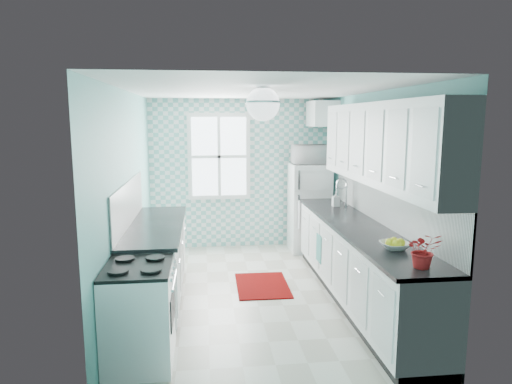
{
  "coord_description": "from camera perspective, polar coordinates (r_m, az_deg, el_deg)",
  "views": [
    {
      "loc": [
        -0.61,
        -5.44,
        2.17
      ],
      "look_at": [
        0.05,
        0.25,
        1.25
      ],
      "focal_mm": 32.0,
      "sensor_mm": 36.0,
      "label": 1
    }
  ],
  "objects": [
    {
      "name": "rug",
      "position": [
        6.12,
        0.79,
        -11.58
      ],
      "size": [
        0.68,
        0.97,
        0.02
      ],
      "primitive_type": "cube",
      "rotation": [
        0.0,
        0.0,
        -0.01
      ],
      "color": "maroon",
      "rests_on": "floor"
    },
    {
      "name": "floor",
      "position": [
        5.9,
        -0.21,
        -12.58
      ],
      "size": [
        3.0,
        4.4,
        0.02
      ],
      "primitive_type": "cube",
      "color": "beige",
      "rests_on": "ground"
    },
    {
      "name": "backsplash_left",
      "position": [
        5.53,
        -15.65,
        -1.39
      ],
      "size": [
        0.02,
        2.15,
        0.51
      ],
      "primitive_type": "cube",
      "color": "white",
      "rests_on": "wall_left"
    },
    {
      "name": "wall_back",
      "position": [
        7.73,
        -2.03,
        2.29
      ],
      "size": [
        3.0,
        0.02,
        2.5
      ],
      "primitive_type": "cube",
      "color": "#6BBAB4",
      "rests_on": "floor"
    },
    {
      "name": "ceiling",
      "position": [
        5.49,
        -0.23,
        12.67
      ],
      "size": [
        3.0,
        4.4,
        0.02
      ],
      "primitive_type": "cube",
      "color": "white",
      "rests_on": "wall_back"
    },
    {
      "name": "stove",
      "position": [
        4.33,
        -14.35,
        -14.39
      ],
      "size": [
        0.59,
        0.73,
        0.88
      ],
      "rotation": [
        0.0,
        0.0,
        0.05
      ],
      "color": "white",
      "rests_on": "floor"
    },
    {
      "name": "wall_right",
      "position": [
        5.91,
        14.48,
        -0.13
      ],
      "size": [
        0.02,
        4.4,
        2.5
      ],
      "primitive_type": "cube",
      "color": "#6BBAB4",
      "rests_on": "floor"
    },
    {
      "name": "window",
      "position": [
        7.63,
        -4.64,
        4.44
      ],
      "size": [
        1.04,
        0.05,
        1.44
      ],
      "color": "white",
      "rests_on": "wall_back"
    },
    {
      "name": "fridge",
      "position": [
        7.57,
        6.66,
        -1.95
      ],
      "size": [
        0.63,
        0.63,
        1.45
      ],
      "rotation": [
        0.0,
        0.0,
        -0.04
      ],
      "color": "beige",
      "rests_on": "floor"
    },
    {
      "name": "base_cabinets_left",
      "position": [
        5.67,
        -12.41,
        -8.76
      ],
      "size": [
        0.6,
        2.15,
        0.9
      ],
      "primitive_type": "cube",
      "color": "white",
      "rests_on": "floor"
    },
    {
      "name": "countertop_right",
      "position": [
        5.5,
        12.66,
        -4.26
      ],
      "size": [
        0.63,
        3.6,
        0.04
      ],
      "primitive_type": "cube",
      "color": "black",
      "rests_on": "base_cabinets_right"
    },
    {
      "name": "sink",
      "position": [
        6.55,
        9.59,
        -1.92
      ],
      "size": [
        0.54,
        0.45,
        0.53
      ],
      "rotation": [
        0.0,
        0.0,
        -0.04
      ],
      "color": "silver",
      "rests_on": "countertop_right"
    },
    {
      "name": "upper_cabinets_right",
      "position": [
        5.23,
        15.32,
        5.83
      ],
      "size": [
        0.33,
        3.2,
        0.9
      ],
      "primitive_type": "cube",
      "color": "white",
      "rests_on": "wall_right"
    },
    {
      "name": "dish_towel",
      "position": [
        6.12,
        7.89,
        -7.0
      ],
      "size": [
        0.08,
        0.24,
        0.36
      ],
      "primitive_type": "cube",
      "rotation": [
        0.0,
        0.0,
        -0.27
      ],
      "color": "#589F97",
      "rests_on": "base_cabinets_right"
    },
    {
      "name": "accent_wall",
      "position": [
        7.71,
        -2.02,
        2.27
      ],
      "size": [
        3.0,
        0.01,
        2.5
      ],
      "primitive_type": "cube",
      "color": "#6CB6AE",
      "rests_on": "wall_back"
    },
    {
      "name": "wall_left",
      "position": [
        5.6,
        -15.78,
        -0.7
      ],
      "size": [
        0.02,
        4.4,
        2.5
      ],
      "primitive_type": "cube",
      "color": "#6BBAB4",
      "rests_on": "floor"
    },
    {
      "name": "fruit_bowl",
      "position": [
        4.58,
        17.0,
        -6.43
      ],
      "size": [
        0.29,
        0.29,
        0.07
      ],
      "primitive_type": "imported",
      "rotation": [
        0.0,
        0.0,
        0.08
      ],
      "color": "white",
      "rests_on": "countertop_right"
    },
    {
      "name": "base_cabinets_right",
      "position": [
        5.63,
        12.64,
        -8.91
      ],
      "size": [
        0.6,
        3.6,
        0.9
      ],
      "primitive_type": "cube",
      "color": "white",
      "rests_on": "floor"
    },
    {
      "name": "potted_plant",
      "position": [
        4.07,
        20.23,
        -6.83
      ],
      "size": [
        0.32,
        0.29,
        0.31
      ],
      "primitive_type": "imported",
      "rotation": [
        0.0,
        0.0,
        -0.22
      ],
      "color": "#B01208",
      "rests_on": "countertop_right"
    },
    {
      "name": "countertop_left",
      "position": [
        5.54,
        -12.43,
        -4.13
      ],
      "size": [
        0.63,
        2.15,
        0.04
      ],
      "primitive_type": "cube",
      "color": "black",
      "rests_on": "base_cabinets_left"
    },
    {
      "name": "ceiling_light",
      "position": [
        4.69,
        0.88,
        10.98
      ],
      "size": [
        0.34,
        0.34,
        0.35
      ],
      "color": "silver",
      "rests_on": "ceiling"
    },
    {
      "name": "backsplash_right",
      "position": [
        5.55,
        15.72,
        -1.35
      ],
      "size": [
        0.02,
        3.6,
        0.51
      ],
      "primitive_type": "cube",
      "color": "white",
      "rests_on": "wall_right"
    },
    {
      "name": "soap_bottle",
      "position": [
        6.57,
        9.95,
        -0.86
      ],
      "size": [
        0.1,
        0.1,
        0.21
      ],
      "primitive_type": "imported",
      "rotation": [
        0.0,
        0.0,
        0.01
      ],
      "color": "#9BACB0",
      "rests_on": "countertop_right"
    },
    {
      "name": "upper_cabinet_fridge",
      "position": [
        7.52,
        8.23,
        9.64
      ],
      "size": [
        0.4,
        0.74,
        0.4
      ],
      "primitive_type": "cube",
      "color": "white",
      "rests_on": "wall_right"
    },
    {
      "name": "microwave",
      "position": [
        7.45,
        6.78,
        4.69
      ],
      "size": [
        0.57,
        0.4,
        0.31
      ],
      "primitive_type": "imported",
      "rotation": [
        0.0,
        0.0,
        3.18
      ],
      "color": "white",
      "rests_on": "fridge"
    },
    {
      "name": "wall_front",
      "position": [
        3.42,
        3.91,
        -6.55
      ],
      "size": [
        3.0,
        0.02,
        2.5
      ],
      "primitive_type": "cube",
      "color": "#6BBAB4",
      "rests_on": "floor"
    }
  ]
}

